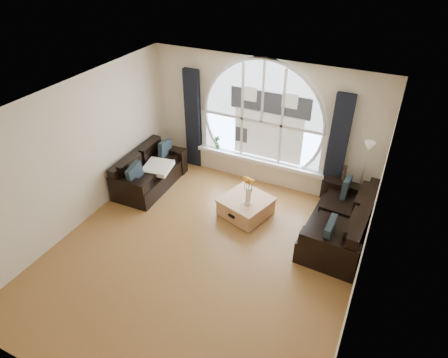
# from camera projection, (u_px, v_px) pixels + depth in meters

# --- Properties ---
(ground) EXTENTS (5.00, 5.50, 0.01)m
(ground) POSITION_uv_depth(u_px,v_px,m) (202.00, 255.00, 6.76)
(ground) COLOR brown
(ground) RESTS_ON ground
(ceiling) EXTENTS (5.00, 5.50, 0.01)m
(ceiling) POSITION_uv_depth(u_px,v_px,m) (195.00, 111.00, 5.27)
(ceiling) COLOR silver
(ceiling) RESTS_ON ground
(wall_back) EXTENTS (5.00, 0.01, 2.70)m
(wall_back) POSITION_uv_depth(u_px,v_px,m) (262.00, 123.00, 8.09)
(wall_back) COLOR beige
(wall_back) RESTS_ON ground
(wall_front) EXTENTS (5.00, 0.01, 2.70)m
(wall_front) POSITION_uv_depth(u_px,v_px,m) (69.00, 333.00, 3.95)
(wall_front) COLOR beige
(wall_front) RESTS_ON ground
(wall_left) EXTENTS (0.01, 5.50, 2.70)m
(wall_left) POSITION_uv_depth(u_px,v_px,m) (76.00, 157.00, 6.92)
(wall_left) COLOR beige
(wall_left) RESTS_ON ground
(wall_right) EXTENTS (0.01, 5.50, 2.70)m
(wall_right) POSITION_uv_depth(u_px,v_px,m) (365.00, 239.00, 5.11)
(wall_right) COLOR beige
(wall_right) RESTS_ON ground
(attic_slope) EXTENTS (0.92, 5.50, 0.72)m
(attic_slope) POSITION_uv_depth(u_px,v_px,m) (356.00, 170.00, 4.67)
(attic_slope) COLOR silver
(attic_slope) RESTS_ON ground
(arched_window) EXTENTS (2.60, 0.06, 2.15)m
(arched_window) POSITION_uv_depth(u_px,v_px,m) (263.00, 111.00, 7.91)
(arched_window) COLOR silver
(arched_window) RESTS_ON wall_back
(window_sill) EXTENTS (2.90, 0.22, 0.08)m
(window_sill) POSITION_uv_depth(u_px,v_px,m) (259.00, 160.00, 8.47)
(window_sill) COLOR white
(window_sill) RESTS_ON wall_back
(window_frame) EXTENTS (2.76, 0.08, 2.15)m
(window_frame) POSITION_uv_depth(u_px,v_px,m) (262.00, 112.00, 7.89)
(window_frame) COLOR white
(window_frame) RESTS_ON wall_back
(neighbor_house) EXTENTS (1.70, 0.02, 1.50)m
(neighbor_house) POSITION_uv_depth(u_px,v_px,m) (269.00, 118.00, 7.91)
(neighbor_house) COLOR silver
(neighbor_house) RESTS_ON wall_back
(curtain_left) EXTENTS (0.35, 0.12, 2.30)m
(curtain_left) POSITION_uv_depth(u_px,v_px,m) (193.00, 120.00, 8.68)
(curtain_left) COLOR black
(curtain_left) RESTS_ON ground
(curtain_right) EXTENTS (0.35, 0.12, 2.30)m
(curtain_right) POSITION_uv_depth(u_px,v_px,m) (337.00, 150.00, 7.53)
(curtain_right) COLOR black
(curtain_right) RESTS_ON ground
(sofa_left) EXTENTS (0.91, 1.73, 0.76)m
(sofa_left) POSITION_uv_depth(u_px,v_px,m) (150.00, 170.00, 8.34)
(sofa_left) COLOR black
(sofa_left) RESTS_ON ground
(sofa_right) EXTENTS (1.06, 1.98, 0.86)m
(sofa_right) POSITION_uv_depth(u_px,v_px,m) (339.00, 221.00, 6.91)
(sofa_right) COLOR black
(sofa_right) RESTS_ON ground
(coffee_chest) EXTENTS (1.07, 1.07, 0.42)m
(coffee_chest) POSITION_uv_depth(u_px,v_px,m) (246.00, 206.00, 7.58)
(coffee_chest) COLOR tan
(coffee_chest) RESTS_ON ground
(throw_blanket) EXTENTS (0.63, 0.63, 0.10)m
(throw_blanket) POSITION_uv_depth(u_px,v_px,m) (158.00, 167.00, 8.23)
(throw_blanket) COLOR silver
(throw_blanket) RESTS_ON sofa_left
(vase_flowers) EXTENTS (0.24, 0.24, 0.70)m
(vase_flowers) POSITION_uv_depth(u_px,v_px,m) (249.00, 186.00, 7.17)
(vase_flowers) COLOR white
(vase_flowers) RESTS_ON coffee_chest
(floor_lamp) EXTENTS (0.24, 0.24, 1.60)m
(floor_lamp) POSITION_uv_depth(u_px,v_px,m) (361.00, 180.00, 7.29)
(floor_lamp) COLOR #B2B2B2
(floor_lamp) RESTS_ON ground
(guitar) EXTENTS (0.38, 0.28, 1.06)m
(guitar) POSITION_uv_depth(u_px,v_px,m) (342.00, 185.00, 7.61)
(guitar) COLOR brown
(guitar) RESTS_ON ground
(potted_plant) EXTENTS (0.18, 0.14, 0.31)m
(potted_plant) POSITION_uv_depth(u_px,v_px,m) (217.00, 142.00, 8.73)
(potted_plant) COLOR #1E6023
(potted_plant) RESTS_ON window_sill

